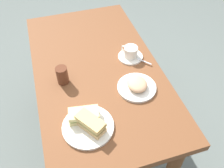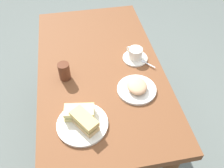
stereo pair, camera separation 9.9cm
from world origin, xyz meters
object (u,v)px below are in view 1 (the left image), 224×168
Objects in this scene: coffee_saucer at (130,57)px; spoon at (142,60)px; sandwich_front at (91,124)px; drinking_glass at (62,75)px; sandwich_plate at (88,127)px; dining_table at (97,82)px; sandwich_back at (84,115)px; coffee_cup at (130,51)px; side_plate at (137,87)px.

coffee_saucer is 0.08m from spoon.
sandwich_front reaches higher than coffee_saucer.
drinking_glass is at bearing -78.84° from coffee_saucer.
drinking_glass is (-0.33, -0.06, 0.04)m from sandwich_plate.
sandwich_plate is (0.39, -0.14, 0.14)m from dining_table.
sandwich_back is 1.50× the size of coffee_cup.
side_plate is at bearing 121.04° from sandwich_front.
sandwich_front is at bearing 17.03° from sandwich_back.
drinking_glass reaches higher than coffee_cup.
coffee_cup is (-0.41, 0.36, 0.04)m from sandwich_plate.
coffee_cup reaches higher than sandwich_plate.
sandwich_back is 0.52m from coffee_cup.
sandwich_front is at bearing -39.27° from coffee_cup.
drinking_glass is at bearing -114.15° from side_plate.
coffee_cup is at bearing -140.19° from spoon.
dining_table is at bearing -83.32° from coffee_cup.
sandwich_front is 1.49× the size of coffee_cup.
coffee_cup is (-0.37, 0.37, 0.00)m from sandwich_back.
spoon is (0.03, 0.27, 0.14)m from dining_table.
drinking_glass is at bearing -78.62° from coffee_cup.
sandwich_front is at bearing -58.96° from side_plate.
sandwich_front is 1.01× the size of coffee_saucer.
coffee_cup is 0.48× the size of side_plate.
dining_table is 0.31m from side_plate.
side_plate is (-0.12, 0.31, -0.03)m from sandwich_back.
dining_table is at bearing 162.08° from sandwich_front.
sandwich_front is at bearing -47.39° from spoon.
coffee_cup reaches higher than spoon.
sandwich_plate is 2.40× the size of drinking_glass.
sandwich_back reaches higher than side_plate.
sandwich_plate is 0.35m from side_plate.
sandwich_front is 0.55m from spoon.
sandwich_plate is at bearing -19.99° from dining_table.
coffee_saucer is at bearing 138.72° from sandwich_plate.
coffee_saucer is at bearing 140.55° from sandwich_front.
sandwich_back is at bearing -23.43° from dining_table.
sandwich_plate reaches higher than coffee_saucer.
coffee_cup is 0.99× the size of drinking_glass.
drinking_glass is at bearing -168.07° from sandwich_front.
drinking_glass is at bearing -169.17° from sandwich_back.
drinking_glass is at bearing -169.43° from sandwich_plate.
sandwich_back is at bearing -45.02° from coffee_cup.
side_plate is (0.22, 0.17, 0.14)m from dining_table.
coffee_saucer is (-0.43, 0.35, -0.04)m from sandwich_front.
coffee_saucer is at bearing 35.99° from coffee_cup.
sandwich_back is 1.82× the size of spoon.
sandwich_back is 0.34m from side_plate.
sandwich_back is 0.29m from drinking_glass.
sandwich_plate is 0.55m from coffee_saucer.
sandwich_plate is at bearing 10.57° from drinking_glass.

